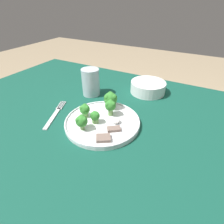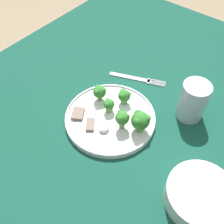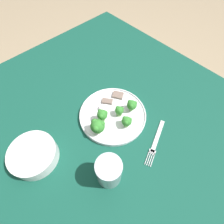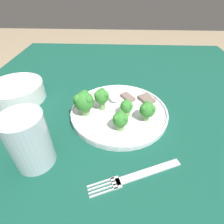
# 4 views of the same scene
# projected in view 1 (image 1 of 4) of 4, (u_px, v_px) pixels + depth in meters

# --- Properties ---
(ground_plane) EXTENTS (8.00, 8.00, 0.00)m
(ground_plane) POSITION_uv_depth(u_px,v_px,m) (98.00, 218.00, 1.03)
(ground_plane) COLOR #9E896B
(table) EXTENTS (1.32, 1.02, 0.72)m
(table) POSITION_uv_depth(u_px,v_px,m) (90.00, 139.00, 0.68)
(table) COLOR #114738
(table) RESTS_ON ground_plane
(dinner_plate) EXTENTS (0.27, 0.27, 0.02)m
(dinner_plate) POSITION_uv_depth(u_px,v_px,m) (102.00, 122.00, 0.62)
(dinner_plate) COLOR white
(dinner_plate) RESTS_ON table
(fork) EXTENTS (0.09, 0.19, 0.00)m
(fork) POSITION_uv_depth(u_px,v_px,m) (55.00, 114.00, 0.67)
(fork) COLOR silver
(fork) RESTS_ON table
(cream_bowl) EXTENTS (0.16, 0.16, 0.05)m
(cream_bowl) POSITION_uv_depth(u_px,v_px,m) (148.00, 87.00, 0.82)
(cream_bowl) COLOR white
(cream_bowl) RESTS_ON table
(drinking_glass) EXTENTS (0.08, 0.08, 0.12)m
(drinking_glass) POSITION_uv_depth(u_px,v_px,m) (91.00, 84.00, 0.78)
(drinking_glass) COLOR #B2C1CC
(drinking_glass) RESTS_ON table
(broccoli_floret_near_rim_left) EXTENTS (0.03, 0.03, 0.04)m
(broccoli_floret_near_rim_left) POSITION_uv_depth(u_px,v_px,m) (95.00, 116.00, 0.60)
(broccoli_floret_near_rim_left) COLOR #709E56
(broccoli_floret_near_rim_left) RESTS_ON dinner_plate
(broccoli_floret_center_left) EXTENTS (0.05, 0.05, 0.07)m
(broccoli_floret_center_left) POSITION_uv_depth(u_px,v_px,m) (110.00, 99.00, 0.67)
(broccoli_floret_center_left) COLOR #709E56
(broccoli_floret_center_left) RESTS_ON dinner_plate
(broccoli_floret_back_left) EXTENTS (0.04, 0.04, 0.06)m
(broccoli_floret_back_left) POSITION_uv_depth(u_px,v_px,m) (110.00, 106.00, 0.63)
(broccoli_floret_back_left) COLOR #709E56
(broccoli_floret_back_left) RESTS_ON dinner_plate
(broccoli_floret_front_left) EXTENTS (0.04, 0.04, 0.05)m
(broccoli_floret_front_left) POSITION_uv_depth(u_px,v_px,m) (85.00, 109.00, 0.63)
(broccoli_floret_front_left) COLOR #709E56
(broccoli_floret_front_left) RESTS_ON dinner_plate
(broccoli_floret_center_back) EXTENTS (0.04, 0.04, 0.05)m
(broccoli_floret_center_back) POSITION_uv_depth(u_px,v_px,m) (82.00, 121.00, 0.56)
(broccoli_floret_center_back) COLOR #709E56
(broccoli_floret_center_back) RESTS_ON dinner_plate
(meat_slice_front_slice) EXTENTS (0.05, 0.05, 0.01)m
(meat_slice_front_slice) POSITION_uv_depth(u_px,v_px,m) (114.00, 129.00, 0.57)
(meat_slice_front_slice) COLOR #756056
(meat_slice_front_slice) RESTS_ON dinner_plate
(meat_slice_middle_slice) EXTENTS (0.06, 0.05, 0.01)m
(meat_slice_middle_slice) POSITION_uv_depth(u_px,v_px,m) (103.00, 138.00, 0.54)
(meat_slice_middle_slice) COLOR #756056
(meat_slice_middle_slice) RESTS_ON dinner_plate
(sauce_dollop) EXTENTS (0.03, 0.03, 0.02)m
(sauce_dollop) POSITION_uv_depth(u_px,v_px,m) (116.00, 121.00, 0.61)
(sauce_dollop) COLOR white
(sauce_dollop) RESTS_ON dinner_plate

